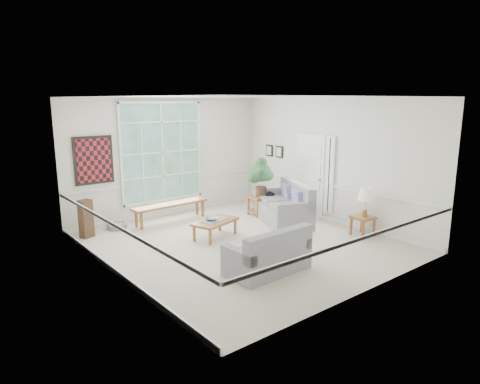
{
  "coord_description": "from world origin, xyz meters",
  "views": [
    {
      "loc": [
        -5.38,
        -6.63,
        2.96
      ],
      "look_at": [
        0.1,
        0.2,
        1.05
      ],
      "focal_mm": 32.0,
      "sensor_mm": 36.0,
      "label": 1
    }
  ],
  "objects_px": {
    "loveseat_right": "(283,203)",
    "coffee_table": "(215,229)",
    "side_table": "(363,226)",
    "end_table": "(259,205)",
    "loveseat_front": "(267,250)"
  },
  "relations": [
    {
      "from": "loveseat_right",
      "to": "end_table",
      "type": "distance_m",
      "value": 0.9
    },
    {
      "from": "loveseat_right",
      "to": "coffee_table",
      "type": "relative_size",
      "value": 1.73
    },
    {
      "from": "loveseat_right",
      "to": "loveseat_front",
      "type": "xyz_separation_m",
      "value": [
        -2.36,
        -2.03,
        -0.08
      ]
    },
    {
      "from": "loveseat_front",
      "to": "coffee_table",
      "type": "height_order",
      "value": "loveseat_front"
    },
    {
      "from": "loveseat_right",
      "to": "end_table",
      "type": "bearing_deg",
      "value": 113.59
    },
    {
      "from": "end_table",
      "to": "loveseat_right",
      "type": "bearing_deg",
      "value": -90.01
    },
    {
      "from": "loveseat_front",
      "to": "coffee_table",
      "type": "distance_m",
      "value": 2.15
    },
    {
      "from": "end_table",
      "to": "side_table",
      "type": "height_order",
      "value": "end_table"
    },
    {
      "from": "coffee_table",
      "to": "end_table",
      "type": "bearing_deg",
      "value": 5.1
    },
    {
      "from": "loveseat_front",
      "to": "side_table",
      "type": "height_order",
      "value": "loveseat_front"
    },
    {
      "from": "end_table",
      "to": "side_table",
      "type": "distance_m",
      "value": 2.8
    },
    {
      "from": "loveseat_front",
      "to": "end_table",
      "type": "distance_m",
      "value": 3.75
    },
    {
      "from": "coffee_table",
      "to": "end_table",
      "type": "height_order",
      "value": "end_table"
    },
    {
      "from": "loveseat_right",
      "to": "side_table",
      "type": "bearing_deg",
      "value": -47.37
    },
    {
      "from": "loveseat_front",
      "to": "side_table",
      "type": "relative_size",
      "value": 3.33
    }
  ]
}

